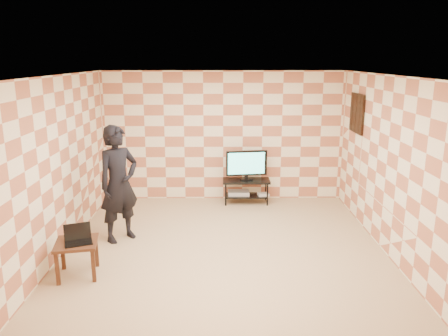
% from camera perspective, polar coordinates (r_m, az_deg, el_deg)
% --- Properties ---
extents(floor, '(5.00, 5.00, 0.00)m').
position_cam_1_polar(floor, '(7.13, 0.04, -10.19)').
color(floor, tan).
rests_on(floor, ground).
extents(wall_back, '(5.00, 0.02, 2.70)m').
position_cam_1_polar(wall_back, '(9.14, -0.11, 4.14)').
color(wall_back, '#F6E7C1').
rests_on(wall_back, ground).
extents(wall_front, '(5.00, 0.02, 2.70)m').
position_cam_1_polar(wall_front, '(4.30, 0.38, -7.55)').
color(wall_front, '#F6E7C1').
rests_on(wall_front, ground).
extents(wall_left, '(0.02, 5.00, 2.70)m').
position_cam_1_polar(wall_left, '(7.12, -20.51, 0.33)').
color(wall_left, '#F6E7C1').
rests_on(wall_left, ground).
extents(wall_right, '(0.02, 5.00, 2.70)m').
position_cam_1_polar(wall_right, '(7.16, 20.47, 0.42)').
color(wall_right, '#F6E7C1').
rests_on(wall_right, ground).
extents(ceiling, '(5.00, 5.00, 0.02)m').
position_cam_1_polar(ceiling, '(6.50, 0.05, 12.04)').
color(ceiling, white).
rests_on(ceiling, wall_back).
extents(wall_art, '(0.04, 0.72, 0.72)m').
position_cam_1_polar(wall_art, '(8.49, 16.97, 6.85)').
color(wall_art, black).
rests_on(wall_art, wall_right).
extents(tv_stand, '(0.97, 0.44, 0.50)m').
position_cam_1_polar(tv_stand, '(9.06, 2.92, -2.37)').
color(tv_stand, black).
rests_on(tv_stand, floor).
extents(tv, '(0.85, 0.19, 0.62)m').
position_cam_1_polar(tv, '(8.93, 2.95, 0.55)').
color(tv, black).
rests_on(tv, tv_stand).
extents(dvd_player, '(0.44, 0.31, 0.07)m').
position_cam_1_polar(dvd_player, '(9.13, 1.91, -3.25)').
color(dvd_player, '#B6B6B8').
rests_on(dvd_player, tv_stand).
extents(game_console, '(0.25, 0.20, 0.05)m').
position_cam_1_polar(game_console, '(9.09, 5.16, -3.45)').
color(game_console, silver).
rests_on(game_console, tv_stand).
extents(side_table, '(0.64, 0.64, 0.50)m').
position_cam_1_polar(side_table, '(6.42, -18.69, -9.84)').
color(side_table, '#3B1F11').
rests_on(side_table, floor).
extents(laptop, '(0.43, 0.39, 0.24)m').
position_cam_1_polar(laptop, '(6.35, -18.51, -8.70)').
color(laptop, black).
rests_on(laptop, side_table).
extents(person, '(0.82, 0.82, 1.92)m').
position_cam_1_polar(person, '(7.29, -13.58, -2.03)').
color(person, black).
rests_on(person, floor).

